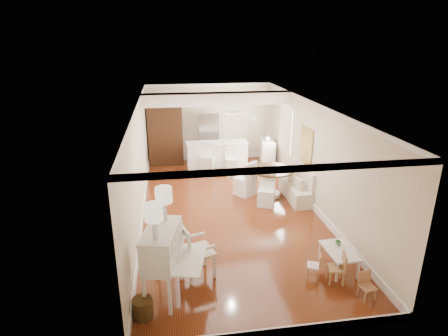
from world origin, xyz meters
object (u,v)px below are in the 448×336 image
object	(u,v)px
breakfast_counter	(217,157)
fridge	(219,138)
bar_stool_left	(208,160)
secretary_bureau	(163,263)
slip_chair_far	(245,178)
kids_table	(338,259)
dining_table	(271,183)
slip_chair_near	(266,189)
wicker_basket	(143,308)
pantry_cabinet	(165,133)
kids_chair_c	(367,286)
bar_stool_right	(231,162)
kids_chair_a	(336,268)
kids_chair_b	(314,265)
gustavian_armchair	(198,251)
sideboard	(267,153)

from	to	relation	value
breakfast_counter	fridge	distance (m)	1.14
breakfast_counter	bar_stool_left	xyz separation A→B (m)	(-0.37, -0.38, 0.03)
secretary_bureau	slip_chair_far	distance (m)	4.84
kids_table	fridge	size ratio (longest dim) A/B	0.47
dining_table	breakfast_counter	size ratio (longest dim) A/B	0.59
kids_table	slip_chair_near	xyz separation A→B (m)	(-0.65, 3.13, 0.24)
kids_table	wicker_basket	bearing A→B (deg)	-167.95
slip_chair_far	pantry_cabinet	world-z (taller)	pantry_cabinet
slip_chair_near	dining_table	bearing A→B (deg)	84.18
bar_stool_left	dining_table	bearing A→B (deg)	-30.83
kids_chair_c	bar_stool_right	size ratio (longest dim) A/B	0.55
slip_chair_far	pantry_cabinet	size ratio (longest dim) A/B	0.45
kids_chair_a	bar_stool_right	size ratio (longest dim) A/B	0.67
kids_chair_b	breakfast_counter	size ratio (longest dim) A/B	0.25
kids_table	breakfast_counter	xyz separation A→B (m)	(-1.61, 6.02, 0.30)
fridge	slip_chair_near	bearing A→B (deg)	-79.03
bar_stool_left	kids_chair_a	bearing A→B (deg)	-54.83
gustavian_armchair	sideboard	xyz separation A→B (m)	(2.98, 6.06, -0.06)
dining_table	fridge	distance (m)	3.56
wicker_basket	kids_table	bearing A→B (deg)	12.05
kids_chair_a	breakfast_counter	xyz separation A→B (m)	(-1.38, 6.42, 0.20)
sideboard	gustavian_armchair	bearing A→B (deg)	-107.77
slip_chair_near	sideboard	bearing A→B (deg)	96.36
slip_chair_far	kids_chair_b	bearing A→B (deg)	59.44
dining_table	fridge	bearing A→B (deg)	107.54
breakfast_counter	pantry_cabinet	xyz separation A→B (m)	(-1.70, 1.08, 0.63)
kids_chair_c	dining_table	size ratio (longest dim) A/B	0.42
dining_table	sideboard	bearing A→B (deg)	77.68
kids_chair_b	fridge	size ratio (longest dim) A/B	0.28
gustavian_armchair	wicker_basket	size ratio (longest dim) A/B	3.10
gustavian_armchair	kids_chair_c	xyz separation A→B (m)	(2.87, -1.16, -0.27)
kids_table	kids_chair_c	size ratio (longest dim) A/B	1.66
kids_table	breakfast_counter	bearing A→B (deg)	105.00
pantry_cabinet	fridge	distance (m)	1.92
kids_chair_b	sideboard	world-z (taller)	sideboard
gustavian_armchair	wicker_basket	distance (m)	1.48
kids_table	bar_stool_left	xyz separation A→B (m)	(-1.98, 5.64, 0.33)
secretary_bureau	kids_chair_c	xyz separation A→B (m)	(3.52, -0.62, -0.41)
breakfast_counter	bar_stool_right	distance (m)	0.62
gustavian_armchair	bar_stool_right	xyz separation A→B (m)	(1.56, 5.33, -0.06)
pantry_cabinet	fridge	bearing A→B (deg)	-0.90
secretary_bureau	bar_stool_left	size ratio (longest dim) A/B	1.24
wicker_basket	kids_chair_b	distance (m)	3.25
bar_stool_left	kids_chair_c	bearing A→B (deg)	-53.36
kids_chair_b	pantry_cabinet	xyz separation A→B (m)	(-2.74, 7.27, 0.90)
bar_stool_right	gustavian_armchair	bearing A→B (deg)	-107.58
secretary_bureau	pantry_cabinet	xyz separation A→B (m)	(0.10, 7.41, 0.48)
dining_table	slip_chair_near	xyz separation A→B (m)	(-0.30, -0.58, 0.04)
kids_table	bar_stool_left	world-z (taller)	bar_stool_left
kids_table	dining_table	xyz separation A→B (m)	(-0.35, 3.71, 0.20)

